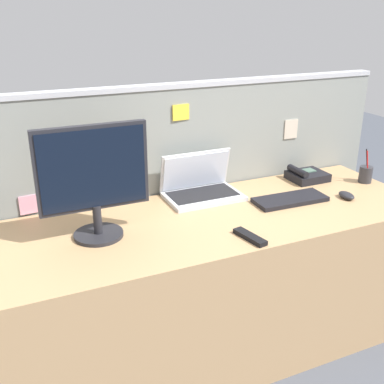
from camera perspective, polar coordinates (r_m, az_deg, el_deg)
name	(u,v)px	position (r m, az deg, el deg)	size (l,w,h in m)	color
ground_plane	(196,348)	(2.52, 0.49, -18.63)	(10.00, 10.00, 0.00)	#4C515B
desk	(196,288)	(2.30, 0.52, -11.70)	(2.28, 0.72, 0.73)	tan
cubicle_divider	(165,205)	(2.50, -3.31, -1.60)	(2.57, 0.08, 1.29)	gray
desktop_monitor	(93,177)	(1.92, -11.98, 1.87)	(0.46, 0.21, 0.48)	#232328
laptop	(200,186)	(2.38, 1.01, 0.75)	(0.38, 0.25, 0.22)	silver
desk_phone	(306,175)	(2.68, 13.84, 1.98)	(0.20, 0.17, 0.08)	black
keyboard_main	(290,199)	(2.37, 11.93, -0.90)	(0.37, 0.15, 0.02)	black
computer_mouse_right_hand	(346,195)	(2.48, 18.41, -0.39)	(0.06, 0.10, 0.03)	#232328
pen_cup	(366,174)	(2.74, 20.51, 2.07)	(0.07, 0.07, 0.19)	#333338
tv_remote	(250,237)	(1.97, 7.12, -5.48)	(0.04, 0.17, 0.02)	black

